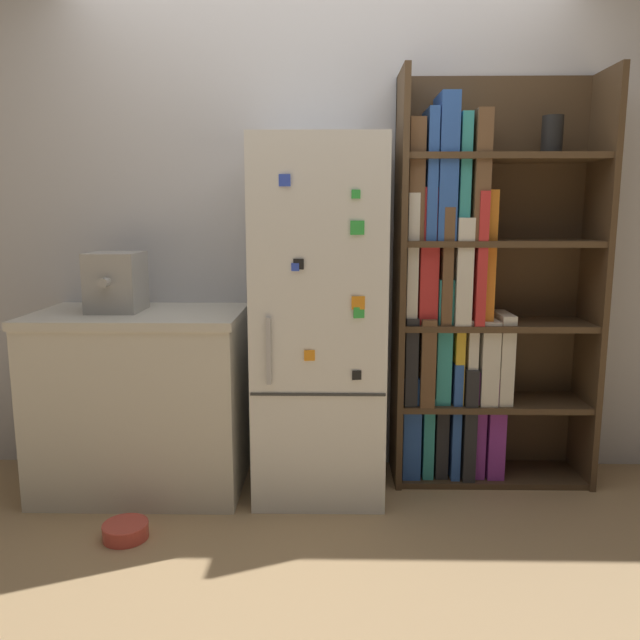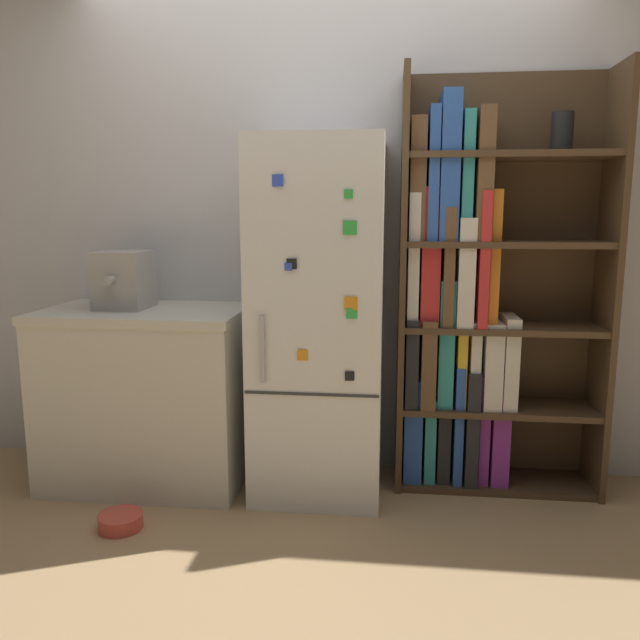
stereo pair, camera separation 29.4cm
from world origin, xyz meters
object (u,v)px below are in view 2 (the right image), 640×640
Objects in this scene: refrigerator at (319,320)px; espresso_machine at (124,280)px; bookshelf at (472,304)px; pet_bowl at (121,520)px.

espresso_machine is (-0.98, 0.01, 0.18)m from refrigerator.
bookshelf is 1.74m from espresso_machine.
espresso_machine is at bearing 179.40° from refrigerator.
bookshelf is 10.51× the size of pet_bowl.
refrigerator is 8.82× the size of pet_bowl.
pet_bowl is (-1.56, -0.68, -0.89)m from bookshelf.
refrigerator is 0.84× the size of bookshelf.
refrigerator is at bearing 33.18° from pet_bowl.
pet_bowl is (0.17, -0.54, -1.00)m from espresso_machine.
espresso_machine is at bearing -175.33° from bookshelf.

